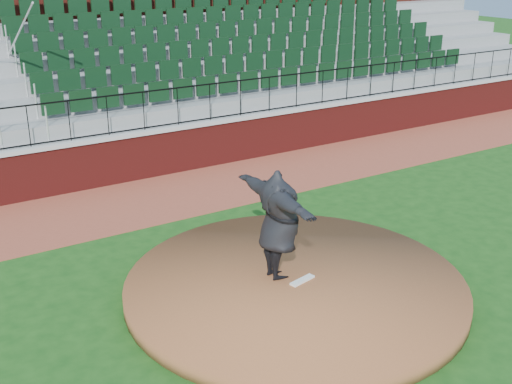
# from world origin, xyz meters

# --- Properties ---
(ground) EXTENTS (90.00, 90.00, 0.00)m
(ground) POSITION_xyz_m (0.00, 0.00, 0.00)
(ground) COLOR #174513
(ground) RESTS_ON ground
(warning_track) EXTENTS (34.00, 3.20, 0.01)m
(warning_track) POSITION_xyz_m (0.00, 5.40, 0.01)
(warning_track) COLOR brown
(warning_track) RESTS_ON ground
(field_wall) EXTENTS (34.00, 0.35, 1.20)m
(field_wall) POSITION_xyz_m (0.00, 7.00, 0.60)
(field_wall) COLOR maroon
(field_wall) RESTS_ON ground
(wall_cap) EXTENTS (34.00, 0.45, 0.10)m
(wall_cap) POSITION_xyz_m (0.00, 7.00, 1.25)
(wall_cap) COLOR #B7B7B7
(wall_cap) RESTS_ON field_wall
(wall_railing) EXTENTS (34.00, 0.05, 1.00)m
(wall_railing) POSITION_xyz_m (0.00, 7.00, 1.80)
(wall_railing) COLOR black
(wall_railing) RESTS_ON wall_cap
(seating_stands) EXTENTS (34.00, 5.10, 4.60)m
(seating_stands) POSITION_xyz_m (0.00, 9.72, 2.30)
(seating_stands) COLOR gray
(seating_stands) RESTS_ON ground
(concourse_wall) EXTENTS (34.00, 0.50, 5.50)m
(concourse_wall) POSITION_xyz_m (0.00, 12.52, 2.75)
(concourse_wall) COLOR maroon
(concourse_wall) RESTS_ON ground
(pitchers_mound) EXTENTS (6.02, 6.02, 0.25)m
(pitchers_mound) POSITION_xyz_m (-0.27, -0.24, 0.12)
(pitchers_mound) COLOR brown
(pitchers_mound) RESTS_ON ground
(pitching_rubber) EXTENTS (0.54, 0.24, 0.03)m
(pitching_rubber) POSITION_xyz_m (-0.20, -0.35, 0.27)
(pitching_rubber) COLOR white
(pitching_rubber) RESTS_ON pitchers_mound
(pitcher) EXTENTS (0.85, 2.51, 2.01)m
(pitcher) POSITION_xyz_m (-0.46, 0.03, 1.26)
(pitcher) COLOR black
(pitcher) RESTS_ON pitchers_mound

